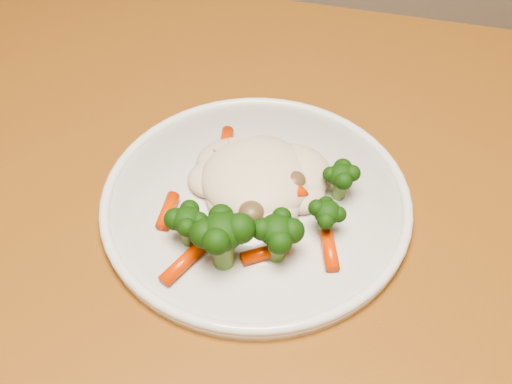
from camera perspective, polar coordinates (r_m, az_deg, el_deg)
dining_table at (r=0.64m, az=-4.56°, el=-10.84°), size 1.44×1.09×0.75m
plate at (r=0.60m, az=-0.00°, el=-0.92°), size 0.29×0.29×0.01m
meal at (r=0.57m, az=0.12°, el=0.01°), size 0.18×0.19×0.05m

